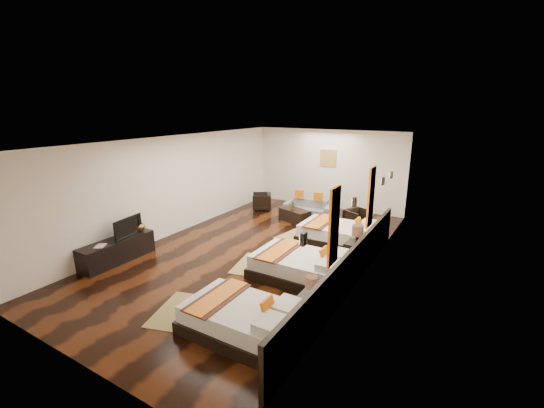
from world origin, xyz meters
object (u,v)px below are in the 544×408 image
Objects in this scene: figurine at (139,225)px; nightstand_b at (356,251)px; tv at (125,227)px; coffee_table at (295,215)px; bed_mid at (303,267)px; armchair_right at (357,219)px; table_plant at (293,206)px; bed_near at (245,319)px; sofa at (308,206)px; book at (95,246)px; tv_console at (117,250)px; nightstand_a at (311,304)px; bed_far at (341,234)px; armchair_left at (262,201)px.

nightstand_b is at bearing 22.20° from figurine.
tv reaches higher than coffee_table.
bed_mid is 3.91m from coffee_table.
nightstand_b is 0.96× the size of coffee_table.
table_plant is (-1.97, -0.44, 0.23)m from armchair_right.
figurine is 0.47× the size of armchair_right.
bed_near is 6.91m from sofa.
bed_mid reaches higher than table_plant.
coffee_table is 0.34m from table_plant.
nightstand_b is 5.90m from book.
bed_mid is at bearing 18.74° from tv_console.
armchair_right is at bearing 12.50° from table_plant.
nightstand_a is 0.95× the size of tv.
bed_near is 2.31× the size of tv.
bed_far reaches higher than bed_near.
nightstand_a is 0.49× the size of sofa.
bed_near is 1.97× the size of coffee_table.
nightstand_a is 5.39m from coffee_table.
sofa is 2.06m from armchair_right.
figurine is at bearing -143.90° from bed_far.
bed_near is at bearing -153.46° from armchair_right.
bed_near is 0.94× the size of bed_far.
book is 0.43× the size of armchair_right.
nightstand_a is at bearing -145.00° from armchair_right.
tv_console is 5.33m from coffee_table.
bed_near is 5.85m from table_plant.
tv_console is 1.09× the size of sofa.
nightstand_b is (-0.00, 2.54, 0.05)m from nightstand_a.
tv_console is at bearing -115.15° from coffee_table.
bed_far is at bearing 33.55° from armchair_left.
bed_far is at bearing 90.00° from bed_mid.
nightstand_b reaches higher than bed_mid.
bed_near is 0.93× the size of bed_mid.
armchair_left is at bearing 119.84° from bed_near.
tv is 5.24m from armchair_left.
tv is 5.12m from coffee_table.
tv_console is (-4.19, 0.76, 0.02)m from bed_near.
armchair_left is (0.64, 5.43, 0.03)m from tv_console.
bed_mid is at bearing -153.48° from armchair_right.
sofa is 2.50× the size of armchair_left.
bed_mid is 1.48m from nightstand_a.
bed_far is 2.19× the size of nightstand_b.
nightstand_a is at bearing 7.71° from book.
bed_mid is at bearing -59.49° from table_plant.
book is (-4.94, -3.21, 0.22)m from nightstand_b.
armchair_right is 2.47× the size of table_plant.
tv is 1.31× the size of armchair_right.
tv is at bearing 178.78° from nightstand_a.
bed_far is 5.62m from tv_console.
bed_mid is 2.61× the size of nightstand_a.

